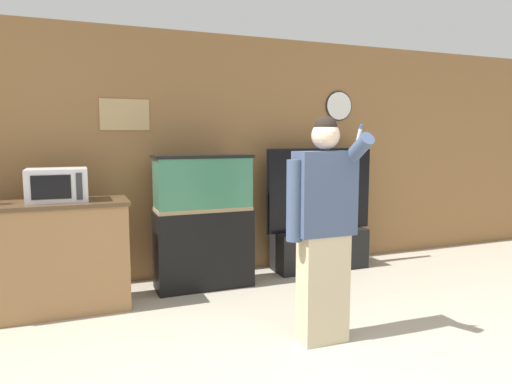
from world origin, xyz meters
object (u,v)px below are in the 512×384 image
at_px(aquarium_on_stand, 203,222).
at_px(person_standing, 323,227).
at_px(counter_island, 42,258).
at_px(tv_on_stand, 320,234).
at_px(microwave, 57,185).

height_order(aquarium_on_stand, person_standing, person_standing).
relative_size(counter_island, tv_on_stand, 1.04).
bearing_deg(counter_island, microwave, 11.82).
height_order(counter_island, person_standing, person_standing).
height_order(counter_island, aquarium_on_stand, aquarium_on_stand).
height_order(counter_island, microwave, microwave).
bearing_deg(aquarium_on_stand, tv_on_stand, 5.95).
bearing_deg(tv_on_stand, counter_island, -173.87).
bearing_deg(microwave, aquarium_on_stand, 5.68).
distance_m(microwave, aquarium_on_stand, 1.39).
relative_size(counter_island, aquarium_on_stand, 1.08).
xyz_separation_m(counter_island, aquarium_on_stand, (1.46, 0.16, 0.19)).
relative_size(counter_island, microwave, 2.97).
xyz_separation_m(counter_island, tv_on_stand, (2.87, 0.31, -0.08)).
bearing_deg(microwave, counter_island, -168.18).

